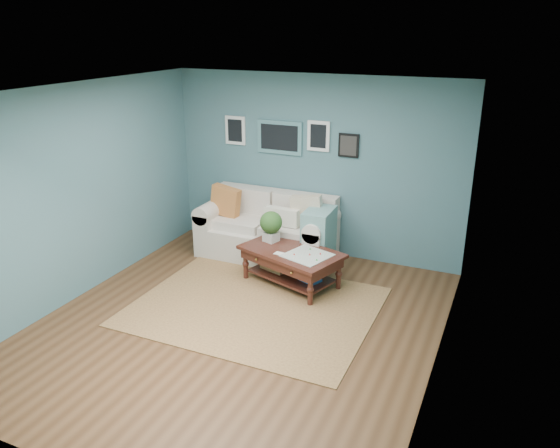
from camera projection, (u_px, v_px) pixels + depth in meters
The scene contains 4 objects.
room_shell at pixel (236, 215), 6.03m from camera, with size 5.00×5.02×2.70m.
area_rug at pixel (255, 306), 6.87m from camera, with size 2.94×2.35×0.01m, color brown.
loveseat at pixel (273, 230), 8.21m from camera, with size 2.08×0.95×1.07m.
coffee_table at pixel (288, 254), 7.39m from camera, with size 1.51×1.15×0.93m.
Camera 1 is at (2.75, -4.95, 3.35)m, focal length 35.00 mm.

